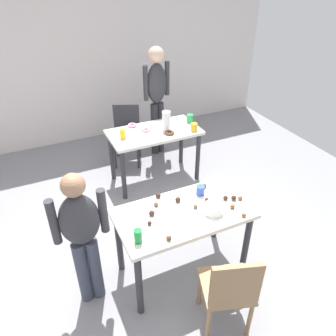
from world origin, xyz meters
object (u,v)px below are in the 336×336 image
object	(u,v)px
dining_table_far	(154,139)
chair_near_table	(230,288)
chair_far_table	(127,131)
person_adult_far	(157,92)
soda_can	(138,236)
mixing_bowl	(214,209)
person_girl_near	(82,232)
dining_table_near	(183,221)
pitcher_far	(166,121)

from	to	relation	value
dining_table_far	chair_near_table	xyz separation A→B (m)	(-0.35, -2.31, -0.14)
chair_far_table	person_adult_far	xyz separation A→B (m)	(0.51, 0.03, 0.50)
chair_far_table	soda_can	distance (m)	2.56
dining_table_far	mixing_bowl	xyz separation A→B (m)	(-0.16, -1.73, 0.16)
person_girl_near	person_adult_far	distance (m)	2.76
dining_table_near	person_adult_far	bearing A→B (deg)	72.04
chair_far_table	person_adult_far	distance (m)	0.72
mixing_bowl	dining_table_far	bearing A→B (deg)	84.63
dining_table_far	mixing_bowl	world-z (taller)	mixing_bowl
dining_table_near	chair_far_table	bearing A→B (deg)	84.13
dining_table_near	mixing_bowl	world-z (taller)	mixing_bowl
dining_table_near	person_adult_far	size ratio (longest dim) A/B	0.73
person_adult_far	soda_can	distance (m)	2.77
dining_table_near	pitcher_far	world-z (taller)	pitcher_far
dining_table_far	soda_can	xyz separation A→B (m)	(-0.89, -1.78, 0.18)
dining_table_near	dining_table_far	world-z (taller)	same
pitcher_far	soda_can	bearing A→B (deg)	-121.12
mixing_bowl	chair_far_table	bearing A→B (deg)	90.13
chair_far_table	mixing_bowl	distance (m)	2.40
dining_table_near	person_adult_far	xyz separation A→B (m)	(0.74, 2.30, 0.36)
chair_near_table	mixing_bowl	distance (m)	0.68
chair_near_table	soda_can	distance (m)	0.82
soda_can	pitcher_far	bearing A→B (deg)	58.88
person_adult_far	pitcher_far	world-z (taller)	person_adult_far
dining_table_far	mixing_bowl	size ratio (longest dim) A/B	6.98
chair_near_table	soda_can	xyz separation A→B (m)	(-0.54, 0.53, 0.31)
soda_can	person_girl_near	bearing A→B (deg)	147.68
person_girl_near	pitcher_far	distance (m)	2.09
person_girl_near	mixing_bowl	bearing A→B (deg)	-9.79
mixing_bowl	person_girl_near	bearing A→B (deg)	170.21
mixing_bowl	pitcher_far	world-z (taller)	pitcher_far
chair_far_table	soda_can	xyz separation A→B (m)	(-0.73, -2.44, 0.31)
dining_table_far	pitcher_far	distance (m)	0.29
person_girl_near	soda_can	distance (m)	0.46
chair_far_table	soda_can	world-z (taller)	soda_can
chair_far_table	pitcher_far	distance (m)	0.85
chair_near_table	chair_far_table	size ratio (longest dim) A/B	1.00
dining_table_near	dining_table_far	distance (m)	1.65
dining_table_far	person_girl_near	distance (m)	2.01
dining_table_near	soda_can	bearing A→B (deg)	-160.65
pitcher_far	chair_far_table	bearing A→B (deg)	115.55
dining_table_far	person_girl_near	bearing A→B (deg)	-130.00
chair_far_table	person_girl_near	xyz separation A→B (m)	(-1.12, -2.19, 0.30)
dining_table_near	chair_far_table	xyz separation A→B (m)	(0.23, 2.27, -0.14)
dining_table_far	person_girl_near	world-z (taller)	person_girl_near
dining_table_far	chair_far_table	xyz separation A→B (m)	(-0.17, 0.66, -0.14)
chair_near_table	chair_far_table	bearing A→B (deg)	86.42
dining_table_near	dining_table_far	bearing A→B (deg)	75.98
chair_far_table	pitcher_far	xyz separation A→B (m)	(0.33, -0.69, 0.38)
soda_can	pitcher_far	xyz separation A→B (m)	(1.06, 1.75, 0.07)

